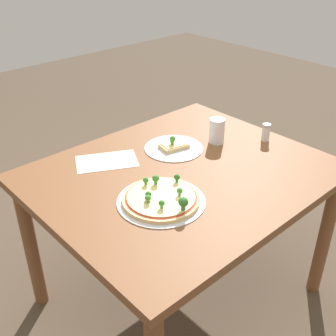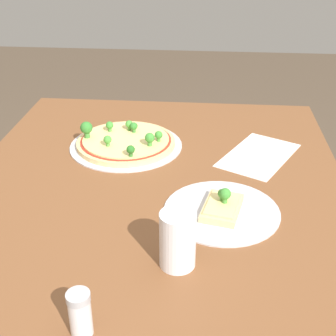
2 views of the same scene
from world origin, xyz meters
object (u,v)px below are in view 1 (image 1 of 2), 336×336
(pizza_tray_slice, at_px, (174,147))
(condiment_shaker, at_px, (266,132))
(drinking_cup, at_px, (217,131))
(dining_table, at_px, (182,189))
(pizza_tray_whole, at_px, (161,199))

(pizza_tray_slice, relative_size, condiment_shaker, 3.17)
(condiment_shaker, bearing_deg, drinking_cup, -37.84)
(pizza_tray_slice, bearing_deg, dining_table, 56.55)
(pizza_tray_whole, bearing_deg, condiment_shaker, -176.21)
(pizza_tray_whole, height_order, pizza_tray_slice, pizza_tray_whole)
(condiment_shaker, bearing_deg, pizza_tray_whole, 3.79)
(dining_table, relative_size, pizza_tray_slice, 4.40)
(pizza_tray_whole, xyz_separation_m, drinking_cup, (-0.50, -0.18, 0.04))
(dining_table, bearing_deg, pizza_tray_slice, -123.45)
(dining_table, bearing_deg, pizza_tray_whole, 27.15)
(dining_table, xyz_separation_m, pizza_tray_whole, (0.21, 0.11, 0.10))
(dining_table, distance_m, pizza_tray_slice, 0.22)
(drinking_cup, xyz_separation_m, condiment_shaker, (-0.18, 0.14, -0.02))
(pizza_tray_slice, bearing_deg, condiment_shaker, 148.19)
(dining_table, distance_m, condiment_shaker, 0.50)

